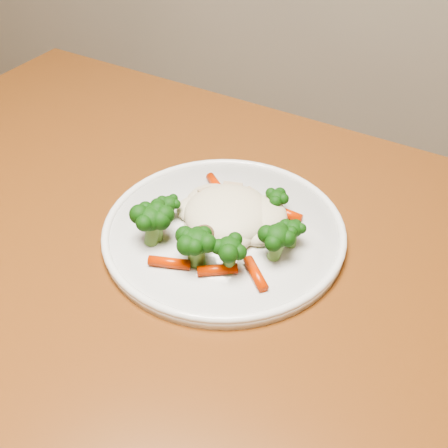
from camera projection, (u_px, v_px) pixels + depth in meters
The scene contains 3 objects.
dining_table at pixel (199, 331), 0.71m from camera, with size 1.32×1.00×0.75m.
plate at pixel (224, 232), 0.70m from camera, with size 0.30×0.30×0.01m, color white.
meal at pixel (217, 222), 0.67m from camera, with size 0.20×0.19×0.05m.
Camera 1 is at (0.49, -0.11, 1.22)m, focal length 45.00 mm.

